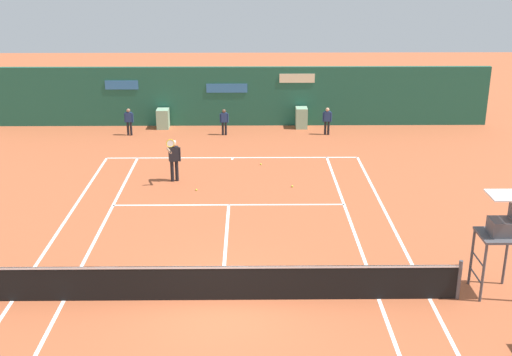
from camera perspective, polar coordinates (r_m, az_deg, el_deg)
name	(u,v)px	position (r m, az deg, el deg)	size (l,w,h in m)	color
ground_plane	(222,288)	(17.39, -2.95, -9.59)	(80.00, 80.00, 0.01)	#B25633
tennis_net	(221,282)	(16.64, -3.05, -9.04)	(12.10, 0.10, 1.07)	#4C4C51
sponsor_back_wall	(234,97)	(32.34, -1.90, 7.06)	(25.00, 1.02, 2.91)	#1E5642
umpire_chair	(500,230)	(17.51, 20.51, -4.30)	(1.00, 1.00, 2.72)	#47474C
player_on_baseline	(174,157)	(24.75, -7.18, 1.82)	(0.50, 0.80, 1.82)	black
ball_kid_right_post	(224,120)	(30.80, -2.80, 5.06)	(0.42, 0.18, 1.25)	black
ball_kid_centre_post	(327,119)	(30.98, 6.22, 5.12)	(0.44, 0.18, 1.30)	black
ball_kid_left_post	(129,120)	(31.28, -11.02, 4.99)	(0.43, 0.18, 1.29)	black
tennis_ball_by_sideline	(196,190)	(24.00, -5.23, -1.03)	(0.07, 0.07, 0.07)	#CCE033
tennis_ball_near_service_line	(292,186)	(24.28, 3.19, -0.73)	(0.07, 0.07, 0.07)	#CCE033
tennis_ball_mid_court	(261,164)	(26.69, 0.43, 1.22)	(0.07, 0.07, 0.07)	#CCE033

